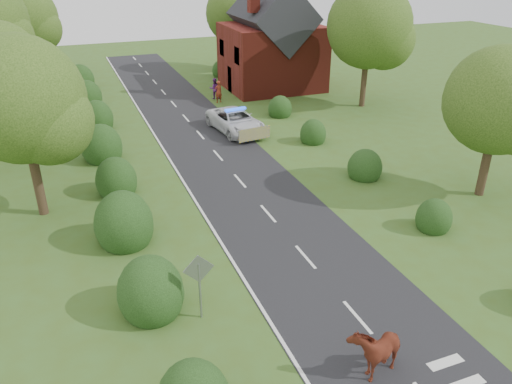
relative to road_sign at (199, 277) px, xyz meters
name	(u,v)px	position (x,y,z in m)	size (l,w,h in m)	color
ground	(357,318)	(5.00, -2.00, -1.65)	(120.00, 120.00, 0.00)	#3E581C
road	(223,161)	(5.00, 13.00, -1.64)	(6.00, 70.00, 0.02)	black
road_markings	(207,179)	(3.40, 10.93, -1.63)	(4.96, 70.00, 0.01)	white
hedgerow_left	(117,190)	(-1.51, 9.69, -0.91)	(2.75, 50.41, 3.00)	black
hedgerow_right	(353,160)	(11.60, 9.21, -1.10)	(2.10, 45.78, 2.10)	black
tree_left_a	(27,105)	(-4.75, 9.86, 3.69)	(5.74, 5.60, 8.38)	#332316
tree_left_b	(2,75)	(-6.25, 17.86, 3.39)	(5.74, 5.60, 8.07)	#332316
tree_left_d	(27,20)	(-5.23, 37.85, 3.98)	(6.15, 6.00, 8.89)	#332316
tree_right_a	(504,105)	(16.23, 3.87, 3.09)	(5.33, 5.20, 7.56)	#332316
tree_right_b	(373,29)	(19.29, 19.84, 4.28)	(6.56, 6.40, 9.40)	#332316
tree_right_c	(239,16)	(14.27, 35.85, 3.69)	(6.15, 6.00, 8.58)	#332316
road_sign	(199,277)	(0.00, 0.00, 0.00)	(1.06, 0.08, 2.53)	gray
house	(272,45)	(14.49, 28.00, 2.13)	(8.00, 7.40, 9.17)	maroon
cow	(376,350)	(4.23, -4.15, -0.95)	(1.04, 1.98, 1.40)	maroon
police_van	(236,121)	(7.50, 17.82, -0.89)	(3.15, 5.76, 1.66)	silver
pedestrian_red	(218,92)	(8.58, 25.17, -0.76)	(0.65, 0.43, 1.79)	maroon
pedestrian_purple	(214,88)	(8.63, 26.42, -0.79)	(0.84, 0.66, 1.73)	#612372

